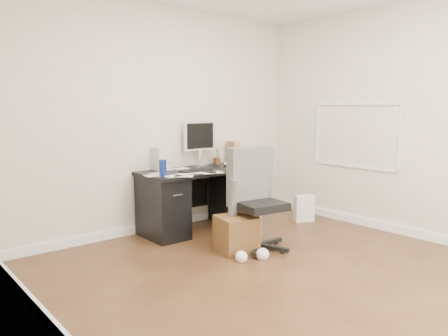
% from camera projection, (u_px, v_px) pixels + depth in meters
% --- Properties ---
extents(ground, '(4.00, 4.00, 0.00)m').
position_uv_depth(ground, '(283.00, 273.00, 4.00)').
color(ground, '#432315').
rests_on(ground, ground).
extents(room_shell, '(4.02, 4.02, 2.71)m').
position_uv_depth(room_shell, '(287.00, 90.00, 3.81)').
color(room_shell, beige).
rests_on(room_shell, ground).
extents(desk, '(1.50, 0.70, 0.75)m').
position_uv_depth(desk, '(201.00, 197.00, 5.39)').
color(desk, black).
rests_on(desk, ground).
extents(loose_papers, '(1.10, 0.60, 0.00)m').
position_uv_depth(loose_papers, '(190.00, 171.00, 5.18)').
color(loose_papers, white).
rests_on(loose_papers, desk).
extents(lcd_monitor, '(0.47, 0.27, 0.59)m').
position_uv_depth(lcd_monitor, '(199.00, 143.00, 5.61)').
color(lcd_monitor, silver).
rests_on(lcd_monitor, desk).
extents(keyboard, '(0.40, 0.14, 0.02)m').
position_uv_depth(keyboard, '(196.00, 171.00, 5.16)').
color(keyboard, black).
rests_on(keyboard, desk).
extents(computer_mouse, '(0.07, 0.07, 0.06)m').
position_uv_depth(computer_mouse, '(225.00, 164.00, 5.60)').
color(computer_mouse, silver).
rests_on(computer_mouse, desk).
extents(travel_mug, '(0.09, 0.09, 0.18)m').
position_uv_depth(travel_mug, '(163.00, 168.00, 4.83)').
color(travel_mug, '#162D9C').
rests_on(travel_mug, desk).
extents(white_binder, '(0.13, 0.25, 0.28)m').
position_uv_depth(white_binder, '(157.00, 159.00, 5.23)').
color(white_binder, silver).
rests_on(white_binder, desk).
extents(magazine_file, '(0.19, 0.28, 0.30)m').
position_uv_depth(magazine_file, '(233.00, 152.00, 5.89)').
color(magazine_file, '#A4754F').
rests_on(magazine_file, desk).
extents(pen_cup, '(0.10, 0.10, 0.20)m').
position_uv_depth(pen_cup, '(217.00, 157.00, 5.80)').
color(pen_cup, '#593219').
rests_on(pen_cup, desk).
extents(yellow_book, '(0.22, 0.26, 0.04)m').
position_uv_depth(yellow_book, '(246.00, 165.00, 5.58)').
color(yellow_book, yellow).
rests_on(yellow_book, desk).
extents(paper_remote, '(0.30, 0.27, 0.02)m').
position_uv_depth(paper_remote, '(212.00, 172.00, 5.07)').
color(paper_remote, white).
rests_on(paper_remote, desk).
extents(office_chair, '(0.70, 0.70, 1.08)m').
position_uv_depth(office_chair, '(260.00, 200.00, 4.59)').
color(office_chair, '#525451').
rests_on(office_chair, ground).
extents(pc_tower, '(0.22, 0.46, 0.45)m').
position_uv_depth(pc_tower, '(241.00, 202.00, 5.94)').
color(pc_tower, '#AFA99E').
rests_on(pc_tower, ground).
extents(shopping_bag, '(0.31, 0.28, 0.35)m').
position_uv_depth(shopping_bag, '(304.00, 208.00, 5.78)').
color(shopping_bag, white).
rests_on(shopping_bag, ground).
extents(wicker_basket, '(0.45, 0.45, 0.37)m').
position_uv_depth(wicker_basket, '(236.00, 234.00, 4.58)').
color(wicker_basket, '#4C2A16').
rests_on(wicker_basket, ground).
extents(desk_printer, '(0.43, 0.39, 0.21)m').
position_uv_depth(desk_printer, '(240.00, 209.00, 6.05)').
color(desk_printer, slate).
rests_on(desk_printer, ground).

